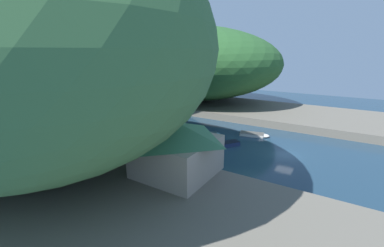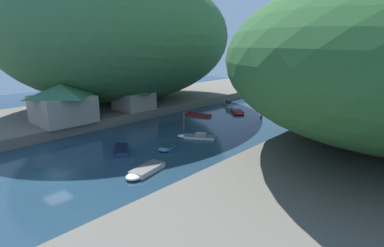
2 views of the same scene
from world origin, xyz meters
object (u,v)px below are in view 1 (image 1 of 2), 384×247
(boat_far_upstream, at_px, (255,135))
(boat_moored_right, at_px, (103,122))
(right_bank_cottage, at_px, (181,95))
(boathouse_shed, at_px, (100,132))
(boat_mid_channel, at_px, (212,134))
(person_on_quay, at_px, (189,160))
(boat_near_quay, at_px, (224,144))
(boat_red_skiff, at_px, (182,129))
(waterfront_building, at_px, (177,147))
(channel_buoy_near, at_px, (121,117))
(boat_navy_launch, at_px, (105,133))
(boat_white_cruiser, at_px, (60,124))

(boat_far_upstream, distance_m, boat_moored_right, 33.15)
(right_bank_cottage, bearing_deg, boathouse_shed, -165.21)
(boathouse_shed, relative_size, boat_far_upstream, 1.19)
(boathouse_shed, bearing_deg, boat_far_upstream, -34.92)
(boat_mid_channel, height_order, person_on_quay, person_on_quay)
(right_bank_cottage, distance_m, boat_near_quay, 29.59)
(boathouse_shed, relative_size, boat_red_skiff, 1.15)
(boat_near_quay, distance_m, person_on_quay, 13.05)
(waterfront_building, bearing_deg, boat_near_quay, 2.96)
(boat_near_quay, bearing_deg, channel_buoy_near, 27.10)
(boat_far_upstream, height_order, boat_moored_right, boat_far_upstream)
(person_on_quay, bearing_deg, boat_navy_launch, -7.45)
(boat_mid_channel, bearing_deg, channel_buoy_near, -111.90)
(boat_mid_channel, distance_m, channel_buoy_near, 24.77)
(right_bank_cottage, distance_m, channel_buoy_near, 17.29)
(right_bank_cottage, height_order, person_on_quay, right_bank_cottage)
(boat_navy_launch, bearing_deg, person_on_quay, 150.03)
(boat_near_quay, bearing_deg, boathouse_shed, 83.31)
(boat_mid_channel, distance_m, boat_red_skiff, 6.46)
(waterfront_building, height_order, boat_white_cruiser, waterfront_building)
(boathouse_shed, distance_m, right_bank_cottage, 35.06)
(boat_far_upstream, xyz_separation_m, person_on_quay, (-20.81, 1.41, 2.29))
(boat_red_skiff, distance_m, boat_near_quay, 11.57)
(boat_red_skiff, relative_size, channel_buoy_near, 7.81)
(right_bank_cottage, bearing_deg, boat_near_quay, -131.52)
(boat_far_upstream, bearing_deg, right_bank_cottage, -127.21)
(boat_far_upstream, bearing_deg, boat_navy_launch, -72.20)
(boat_far_upstream, bearing_deg, boat_white_cruiser, -79.60)
(boat_far_upstream, bearing_deg, boathouse_shed, -47.20)
(boat_red_skiff, xyz_separation_m, boat_navy_launch, (-9.98, 11.23, -0.05))
(boat_red_skiff, distance_m, boat_moored_right, 18.81)
(boat_far_upstream, xyz_separation_m, boat_moored_right, (-9.12, 31.87, -0.01))
(waterfront_building, bearing_deg, boat_navy_launch, 70.08)
(boathouse_shed, bearing_deg, boat_moored_right, 50.52)
(boat_white_cruiser, bearing_deg, boat_navy_launch, -130.05)
(waterfront_building, xyz_separation_m, right_bank_cottage, (34.19, 22.74, -0.78))
(right_bank_cottage, height_order, boat_navy_launch, right_bank_cottage)
(boat_near_quay, xyz_separation_m, channel_buoy_near, (4.27, 29.33, -0.05))
(waterfront_building, height_order, channel_buoy_near, waterfront_building)
(right_bank_cottage, xyz_separation_m, boat_far_upstream, (-11.45, -24.63, -3.75))
(boat_far_upstream, distance_m, channel_buoy_near, 32.20)
(boat_navy_launch, bearing_deg, waterfront_building, 145.37)
(boat_navy_launch, relative_size, boat_near_quay, 1.22)
(boat_mid_channel, height_order, channel_buoy_near, channel_buoy_near)
(boat_mid_channel, xyz_separation_m, person_on_quay, (-16.87, -5.80, 2.30))
(boat_far_upstream, distance_m, boat_white_cruiser, 40.61)
(waterfront_building, bearing_deg, channel_buoy_near, 57.73)
(boat_far_upstream, xyz_separation_m, boat_near_quay, (-8.01, 2.65, 0.06))
(right_bank_cottage, height_order, boat_red_skiff, right_bank_cottage)
(boat_white_cruiser, relative_size, person_on_quay, 3.06)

